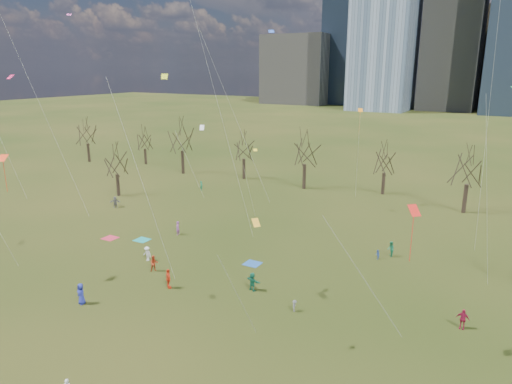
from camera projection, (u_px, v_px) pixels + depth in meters
The scene contains 19 objects.
ground at pixel (183, 308), 37.27m from camera, with size 500.00×500.00×0.00m, color black.
downtown_skyline at pixel (470, 22), 204.69m from camera, with size 212.50×78.00×118.00m.
bare_tree_row at pixel (341, 158), 66.89m from camera, with size 113.04×29.80×9.50m.
blanket_teal at pixel (142, 240), 51.98m from camera, with size 1.60×1.50×0.03m, color teal.
blanket_navy at pixel (252, 264), 45.67m from camera, with size 1.60×1.50×0.03m, color #2252A1.
blanket_crimson at pixel (110, 238), 52.52m from camera, with size 1.60×1.50×0.03m, color #CC2844.
person_0 at pixel (81, 294), 37.72m from camera, with size 0.89×0.58×1.81m, color #232B98.
person_2 at pixel (154, 263), 43.83m from camera, with size 0.78×0.61×1.61m, color #B8391A.
person_3 at pixel (295, 306), 36.64m from camera, with size 0.63×0.36×0.98m, color #5E5E63.
person_4 at pixel (168, 279), 40.39m from camera, with size 1.07×0.44×1.82m, color red.
person_5 at pixel (252, 282), 40.02m from camera, with size 1.56×0.50×1.68m, color #186D50.
person_7 at pixel (178, 228), 53.42m from camera, with size 0.60×0.40×1.65m, color #A855AB.
person_8 at pixel (377, 255), 46.65m from camera, with size 0.49×0.38×1.01m, color #294DB3.
person_9 at pixel (147, 254), 46.24m from camera, with size 0.98×0.57×1.52m, color silver.
person_10 at pixel (463, 319), 34.12m from camera, with size 0.95×0.39×1.61m, color #9E1639.
person_11 at pixel (115, 202), 63.88m from camera, with size 1.48×0.47×1.59m, color slate.
person_13 at pixel (201, 186), 72.91m from camera, with size 0.55×0.36×1.51m, color #1C7F54.
person_14 at pixel (391, 249), 47.24m from camera, with size 0.79×0.62×1.63m, color #19724C.
kites_airborne at pixel (266, 140), 44.19m from camera, with size 61.31×43.57×28.56m.
Camera 1 is at (21.74, -26.11, 18.97)m, focal length 32.00 mm.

